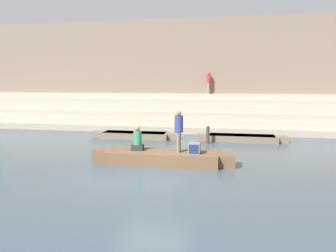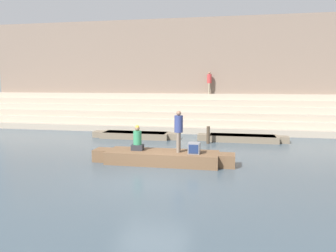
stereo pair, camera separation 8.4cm
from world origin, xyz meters
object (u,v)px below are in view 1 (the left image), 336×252
Objects in this scene: person_on_steps at (209,81)px; moored_boat_distant at (242,138)px; tv_set at (194,148)px; moored_boat_shore at (135,135)px; person_standing at (179,128)px; person_rowing at (138,140)px; mooring_post at (208,135)px; rowboat_main at (163,157)px.

moored_boat_distant is at bearing -169.81° from person_on_steps.
tv_set is 0.09× the size of moored_boat_shore.
person_standing reaches higher than tv_set.
tv_set reaches higher than moored_boat_shore.
person_rowing is 0.20× the size of moored_boat_shore.
moored_boat_shore is 4.54m from mooring_post.
moored_boat_shore is (-2.91, 5.76, -0.07)m from rowboat_main.
person_rowing is at bearing -118.51° from mooring_post.
person_standing is at bearing 3.22° from rowboat_main.
person_on_steps is (3.95, 6.19, 3.23)m from moored_boat_shore.
person_standing is 1.01m from tv_set.
person_standing is at bearing -10.21° from person_rowing.
person_rowing is at bearing -77.24° from moored_boat_shore.
rowboat_main is 6.78m from moored_boat_distant.
rowboat_main reaches higher than moored_boat_shore.
person_on_steps is at bearing 86.51° from rowboat_main.
person_on_steps reaches higher than person_standing.
person_rowing is at bearing 159.10° from person_on_steps.
rowboat_main is 6.45m from moored_boat_shore.
tv_set is at bearing 170.53° from person_on_steps.
tv_set is 4.96m from mooring_post.
tv_set is 12.37m from person_on_steps.
moored_boat_distant is 3.05× the size of person_on_steps.
mooring_post reaches higher than moored_boat_distant.
mooring_post reaches higher than rowboat_main.
person_on_steps reaches higher than tv_set.
person_standing is at bearing 167.42° from person_on_steps.
moored_boat_shore and moored_boat_distant have the same top height.
rowboat_main is 3.48× the size of person_standing.
rowboat_main is 1.17× the size of moored_boat_distant.
mooring_post is 7.72m from person_on_steps.
moored_boat_shore is 6.28m from moored_boat_distant.
rowboat_main is 5.07m from mooring_post.
person_standing reaches higher than mooring_post.
moored_boat_distant is (2.70, 5.86, -1.29)m from person_standing.
mooring_post is (4.43, -0.93, 0.28)m from moored_boat_shore.
person_standing is 1.83m from person_rowing.
mooring_post reaches higher than moored_boat_shore.
person_on_steps is (1.04, 11.95, 3.16)m from rowboat_main.
person_on_steps is at bearing 87.15° from tv_set.
tv_set is (0.65, -0.14, -0.76)m from person_standing.
person_on_steps reaches higher than mooring_post.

